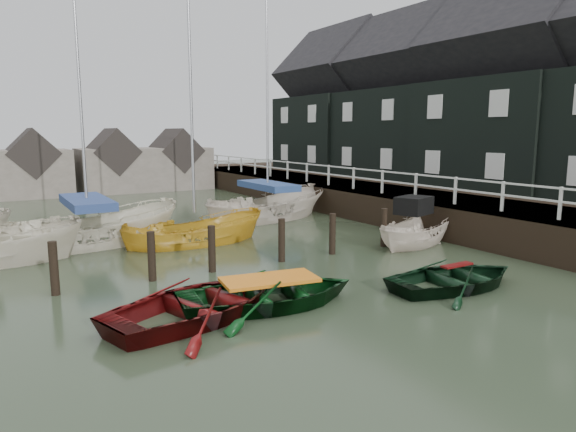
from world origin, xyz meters
TOP-DOWN VIEW (x-y plane):
  - ground at (0.00, 0.00)m, footprint 120.00×120.00m
  - pier at (9.48, 10.00)m, footprint 3.04×32.00m
  - land_strip at (15.00, 10.00)m, footprint 14.00×38.00m
  - quay_houses at (14.99, 8.66)m, footprint 6.52×28.14m
  - mooring_pilings at (-1.11, 3.00)m, footprint 13.72×0.22m
  - far_sheds at (0.83, 26.00)m, footprint 14.00×4.08m
  - rowboat_red at (-2.87, -0.43)m, footprint 5.33×4.46m
  - rowboat_green at (-1.20, -0.54)m, footprint 4.80×3.76m
  - rowboat_dkgreen at (3.79, -1.84)m, footprint 4.19×3.16m
  - motorboat at (6.80, 2.67)m, footprint 4.65×2.90m
  - sailboat_b at (-3.67, 8.72)m, footprint 7.27×3.47m
  - sailboat_c at (-0.20, 7.04)m, footprint 5.52×2.20m
  - sailboat_d at (4.79, 10.48)m, footprint 7.35×3.96m

SIDE VIEW (x-z plane):
  - ground at x=0.00m, z-range 0.00..0.00m
  - land_strip at x=15.00m, z-range -0.75..0.75m
  - rowboat_red at x=-2.87m, z-range -0.47..0.47m
  - rowboat_green at x=-1.20m, z-range -0.45..0.45m
  - rowboat_dkgreen at x=3.79m, z-range -0.41..0.41m
  - sailboat_c at x=-0.20m, z-range -5.40..5.44m
  - sailboat_b at x=-3.67m, z-range -5.76..5.88m
  - sailboat_d at x=4.79m, z-range -6.13..6.25m
  - motorboat at x=6.80m, z-range -1.21..1.39m
  - mooring_pilings at x=-1.11m, z-range -0.40..1.40m
  - pier at x=9.48m, z-range -0.64..2.06m
  - far_sheds at x=0.83m, z-range -0.34..4.06m
  - quay_houses at x=14.99m, z-range 0.68..10.68m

